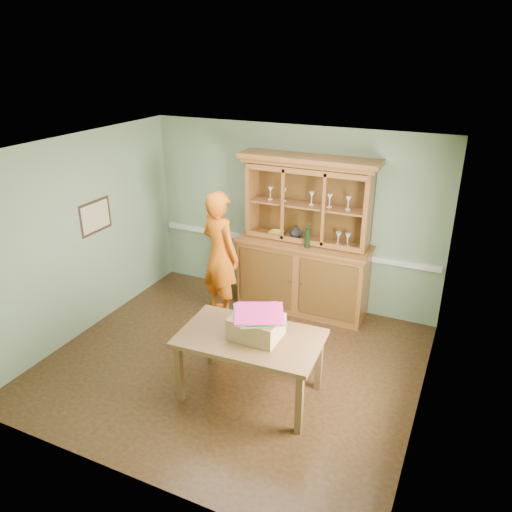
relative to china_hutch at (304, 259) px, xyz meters
The scene contains 14 objects.
floor 1.94m from the china_hutch, 99.98° to the right, with size 4.50×4.50×0.00m, color #4C3418.
ceiling 2.58m from the china_hutch, 99.98° to the right, with size 4.50×4.50×0.00m, color white.
wall_back 0.67m from the china_hutch, 139.10° to the left, with size 4.50×4.50×0.00m, color gray.
wall_left 3.14m from the china_hutch, 145.82° to the right, with size 4.00×4.00×0.00m, color gray.
wall_right 2.66m from the china_hutch, 41.75° to the right, with size 4.00×4.00×0.00m, color gray.
wall_front 3.79m from the china_hutch, 94.67° to the right, with size 4.50×4.50×0.00m, color gray.
chair_rail 0.40m from the china_hutch, 141.90° to the left, with size 4.41×0.05×0.08m, color silver.
framed_map 3.00m from the china_hutch, 150.47° to the right, with size 0.03×0.60×0.46m.
window_panel 2.88m from the china_hutch, 46.62° to the right, with size 0.03×0.96×1.36m.
china_hutch is the anchor object (origin of this frame).
dining_table 2.19m from the china_hutch, 85.84° to the right, with size 1.61×1.02×0.78m.
cardboard_box 2.17m from the china_hutch, 84.16° to the right, with size 0.53×0.42×0.25m, color tan.
kite_stack 2.17m from the china_hutch, 83.69° to the right, with size 0.66×0.66×0.05m.
person 1.24m from the china_hutch, 148.63° to the right, with size 0.69×0.45×1.88m, color orange.
Camera 1 is at (2.49, -4.67, 3.73)m, focal length 35.00 mm.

